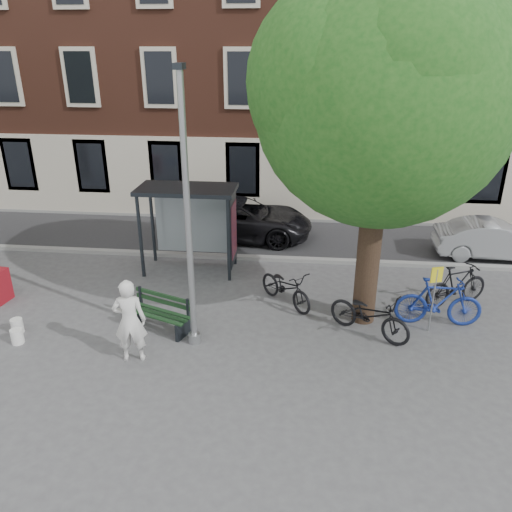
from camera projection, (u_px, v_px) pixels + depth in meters
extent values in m
plane|color=#4C4C4F|center=(195.00, 342.00, 11.66)|extent=(90.00, 90.00, 0.00)
cube|color=#28282B|center=(237.00, 237.00, 18.06)|extent=(40.00, 4.00, 0.01)
cube|color=gray|center=(228.00, 257.00, 16.21)|extent=(40.00, 0.25, 0.12)
cube|color=gray|center=(244.00, 218.00, 19.87)|extent=(40.00, 0.25, 0.12)
cube|color=brown|center=(254.00, 29.00, 20.82)|extent=(30.00, 8.00, 14.00)
cylinder|color=#9EA0A3|center=(188.00, 221.00, 10.48)|extent=(0.14, 0.14, 6.00)
cylinder|color=#9EA0A3|center=(195.00, 338.00, 11.61)|extent=(0.28, 0.28, 0.24)
cube|color=#1E2328|center=(179.00, 66.00, 9.29)|extent=(0.18, 0.35, 0.12)
cylinder|color=black|center=(368.00, 258.00, 11.98)|extent=(0.56, 0.56, 3.40)
sphere|color=#1C5319|center=(384.00, 97.00, 10.53)|extent=(5.60, 5.60, 5.60)
sphere|color=#1C5319|center=(427.00, 71.00, 10.62)|extent=(3.92, 3.92, 3.92)
sphere|color=#1C5319|center=(347.00, 83.00, 10.22)|extent=(4.20, 4.20, 4.20)
sphere|color=#1C5319|center=(404.00, 68.00, 9.46)|extent=(3.64, 3.64, 3.64)
cube|color=#1E2328|center=(140.00, 237.00, 14.50)|extent=(0.08, 0.08, 2.50)
cube|color=#1E2328|center=(229.00, 241.00, 14.25)|extent=(0.08, 0.08, 2.50)
cube|color=#1E2328|center=(153.00, 224.00, 15.60)|extent=(0.08, 0.08, 2.50)
cube|color=#1E2328|center=(235.00, 227.00, 15.35)|extent=(0.08, 0.08, 2.50)
cube|color=#1E2328|center=(187.00, 189.00, 14.41)|extent=(2.85, 1.45, 0.12)
cube|color=#8C999E|center=(193.00, 221.00, 15.42)|extent=(2.34, 0.04, 2.00)
cube|color=#1E2328|center=(232.00, 229.00, 14.75)|extent=(0.12, 1.14, 2.12)
cube|color=#D84C19|center=(234.00, 229.00, 14.74)|extent=(0.02, 0.90, 1.62)
imported|color=white|center=(130.00, 321.00, 10.68)|extent=(0.78, 0.58, 1.93)
cube|color=#1E2328|center=(136.00, 315.00, 12.40)|extent=(0.26, 0.51, 0.43)
cube|color=#1E2328|center=(183.00, 329.00, 11.79)|extent=(0.26, 0.51, 0.43)
cube|color=#19381C|center=(153.00, 317.00, 11.86)|extent=(1.59, 0.72, 0.04)
cube|color=#19381C|center=(158.00, 314.00, 12.00)|extent=(1.59, 0.72, 0.04)
cube|color=#19381C|center=(162.00, 310.00, 12.14)|extent=(1.59, 0.72, 0.04)
cube|color=#19381C|center=(164.00, 302.00, 12.15)|extent=(1.57, 0.66, 0.10)
cube|color=#19381C|center=(164.00, 296.00, 12.08)|extent=(1.57, 0.66, 0.10)
imported|color=black|center=(370.00, 314.00, 11.77)|extent=(2.13, 1.75, 1.09)
imported|color=navy|center=(439.00, 302.00, 12.17)|extent=(2.09, 0.60, 1.26)
imported|color=black|center=(286.00, 287.00, 13.18)|extent=(1.81, 1.88, 1.02)
imported|color=black|center=(457.00, 285.00, 13.13)|extent=(1.97, 1.33, 1.16)
imported|color=black|center=(240.00, 219.00, 17.74)|extent=(5.16, 2.49, 1.42)
imported|color=#999CA0|center=(494.00, 240.00, 16.09)|extent=(3.75, 1.42, 1.22)
cylinder|color=white|center=(17.00, 326.00, 12.00)|extent=(0.29, 0.29, 0.36)
cylinder|color=white|center=(17.00, 336.00, 11.57)|extent=(0.32, 0.32, 0.36)
cylinder|color=#9EA0A3|center=(433.00, 301.00, 11.80)|extent=(0.04, 0.04, 1.64)
cube|color=yellow|center=(437.00, 275.00, 11.54)|extent=(0.29, 0.12, 0.38)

